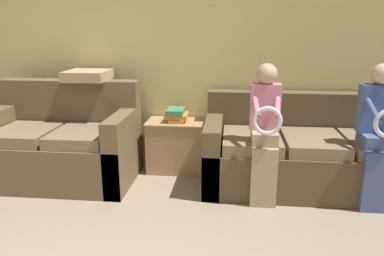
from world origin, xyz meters
The scene contains 8 objects.
wall_back centered at (0.00, 2.80, 1.27)m, with size 7.51×0.06×2.55m.
couch_main centered at (1.53, 2.30, 0.31)m, with size 2.02×0.95×0.87m.
couch_side centered at (-0.93, 2.18, 0.35)m, with size 1.47×0.87×0.98m.
child_left_seated centered at (1.06, 1.91, 0.68)m, with size 0.26×0.38×1.22m.
child_right_seated centered at (2.00, 1.91, 0.67)m, with size 0.32×0.38×1.22m.
side_shelf centered at (0.19, 2.54, 0.28)m, with size 0.62×0.41×0.55m.
book_stack centered at (0.19, 2.54, 0.62)m, with size 0.23×0.28×0.13m.
throw_pillow centered at (-0.72, 2.47, 1.03)m, with size 0.42×0.42×0.10m.
Camera 1 is at (0.76, -1.25, 1.52)m, focal length 35.00 mm.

